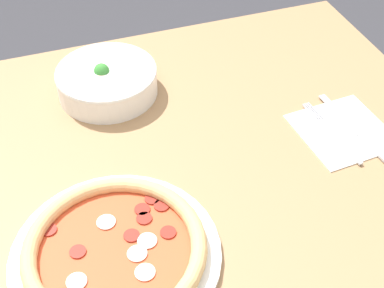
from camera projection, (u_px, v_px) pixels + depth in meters
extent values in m
cube|color=#99724C|center=(160.00, 187.00, 0.97)|extent=(1.22, 0.96, 0.03)
cylinder|color=olive|center=(296.00, 127.00, 1.63)|extent=(0.06, 0.06, 0.69)
cylinder|color=white|center=(116.00, 255.00, 0.84)|extent=(0.33, 0.33, 0.01)
torus|color=tan|center=(115.00, 248.00, 0.83)|extent=(0.29, 0.29, 0.03)
cylinder|color=#D14C28|center=(115.00, 252.00, 0.83)|extent=(0.25, 0.25, 0.01)
cylinder|color=maroon|center=(78.00, 252.00, 0.83)|extent=(0.03, 0.03, 0.00)
cylinder|color=maroon|center=(132.00, 236.00, 0.85)|extent=(0.03, 0.03, 0.00)
cylinder|color=maroon|center=(49.00, 230.00, 0.86)|extent=(0.03, 0.03, 0.00)
cylinder|color=maroon|center=(144.00, 218.00, 0.87)|extent=(0.03, 0.03, 0.00)
cylinder|color=maroon|center=(142.00, 209.00, 0.89)|extent=(0.03, 0.03, 0.00)
cylinder|color=maroon|center=(168.00, 232.00, 0.85)|extent=(0.03, 0.03, 0.00)
cylinder|color=maroon|center=(152.00, 199.00, 0.90)|extent=(0.03, 0.03, 0.00)
cylinder|color=maroon|center=(162.00, 205.00, 0.89)|extent=(0.03, 0.03, 0.00)
ellipsoid|color=silver|center=(106.00, 222.00, 0.87)|extent=(0.03, 0.03, 0.01)
ellipsoid|color=silver|center=(145.00, 272.00, 0.80)|extent=(0.03, 0.03, 0.01)
ellipsoid|color=silver|center=(137.00, 253.00, 0.82)|extent=(0.03, 0.03, 0.01)
ellipsoid|color=silver|center=(147.00, 241.00, 0.84)|extent=(0.03, 0.03, 0.01)
ellipsoid|color=silver|center=(77.00, 281.00, 0.79)|extent=(0.03, 0.03, 0.01)
cylinder|color=white|center=(107.00, 82.00, 1.12)|extent=(0.21, 0.21, 0.06)
torus|color=white|center=(106.00, 72.00, 1.11)|extent=(0.21, 0.21, 0.01)
ellipsoid|color=tan|center=(114.00, 67.00, 1.13)|extent=(0.04, 0.04, 0.02)
ellipsoid|color=#998466|center=(99.00, 78.00, 1.10)|extent=(0.04, 0.03, 0.02)
ellipsoid|color=tan|center=(107.00, 84.00, 1.09)|extent=(0.03, 0.04, 0.02)
ellipsoid|color=tan|center=(102.00, 77.00, 1.10)|extent=(0.04, 0.03, 0.02)
ellipsoid|color=tan|center=(70.00, 87.00, 1.09)|extent=(0.04, 0.04, 0.02)
sphere|color=#388433|center=(102.00, 71.00, 1.10)|extent=(0.03, 0.03, 0.03)
cube|color=white|center=(343.00, 131.00, 1.05)|extent=(0.18, 0.18, 0.00)
cube|color=silver|center=(340.00, 141.00, 1.03)|extent=(0.02, 0.13, 0.00)
cube|color=silver|center=(316.00, 111.00, 1.09)|extent=(0.01, 0.06, 0.00)
cube|color=silver|center=(314.00, 112.00, 1.09)|extent=(0.01, 0.06, 0.00)
cube|color=silver|center=(312.00, 112.00, 1.09)|extent=(0.01, 0.06, 0.00)
cube|color=silver|center=(310.00, 113.00, 1.09)|extent=(0.01, 0.06, 0.00)
cube|color=silver|center=(373.00, 148.00, 1.01)|extent=(0.02, 0.09, 0.01)
cube|color=silver|center=(340.00, 114.00, 1.09)|extent=(0.03, 0.13, 0.00)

